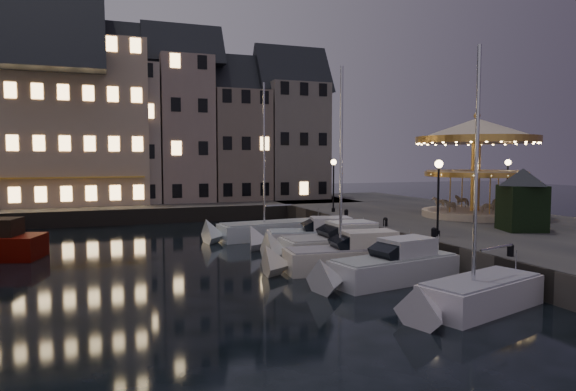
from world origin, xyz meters
name	(u,v)px	position (x,y,z in m)	size (l,w,h in m)	color
ground	(325,273)	(0.00, 0.00, 0.00)	(160.00, 160.00, 0.00)	black
quay_east	(476,230)	(14.00, 6.00, 0.65)	(16.00, 56.00, 1.30)	#474442
quay_north	(126,210)	(-8.00, 28.00, 0.65)	(44.00, 12.00, 1.30)	#474442
quaywall_e	(373,236)	(6.00, 6.00, 0.65)	(0.15, 44.00, 1.30)	#47423A
quaywall_n	(154,216)	(-6.00, 22.00, 0.65)	(48.00, 0.15, 1.30)	#47423A
streetlamp_b	(438,187)	(7.20, 1.00, 4.02)	(0.44, 0.44, 4.17)	black
streetlamp_c	(334,178)	(7.20, 14.50, 4.02)	(0.44, 0.44, 4.17)	black
streetlamp_d	(508,179)	(18.50, 8.00, 4.02)	(0.44, 0.44, 4.17)	black
bollard_a	(510,249)	(6.60, -5.00, 1.60)	(0.30, 0.30, 0.57)	black
bollard_b	(434,232)	(6.60, 0.50, 1.60)	(0.30, 0.30, 0.57)	black
bollard_c	(385,221)	(6.60, 5.50, 1.60)	(0.30, 0.30, 0.57)	black
bollard_d	(346,213)	(6.60, 11.00, 1.60)	(0.30, 0.30, 0.57)	black
townhouse_nb	(55,129)	(-14.05, 30.00, 8.28)	(6.16, 8.00, 13.80)	slate
townhouse_nc	(123,125)	(-8.00, 30.00, 8.78)	(6.82, 8.00, 14.80)	#AB998C
townhouse_nd	(183,121)	(-2.25, 30.00, 9.28)	(5.50, 8.00, 15.80)	gray
townhouse_ne	(236,137)	(3.20, 30.00, 7.78)	(6.16, 8.00, 12.80)	gray
townhouse_nf	(290,133)	(9.25, 30.00, 8.28)	(6.82, 8.00, 13.80)	gray
hotel_corner	(55,113)	(-14.00, 30.00, 9.78)	(17.60, 9.00, 16.80)	#CDB296
motorboat_a	(472,298)	(2.42, -7.62, 0.54)	(6.33, 3.62, 10.46)	silver
motorboat_b	(388,269)	(1.81, -2.81, 0.64)	(7.23, 3.24, 2.15)	silver
motorboat_c	(346,257)	(1.16, 0.09, 0.68)	(7.93, 2.65, 10.48)	beige
motorboat_d	(332,246)	(2.07, 3.61, 0.64)	(7.58, 2.53, 2.15)	silver
motorboat_e	(312,239)	(1.97, 6.35, 0.64)	(7.38, 3.59, 2.15)	silver
motorboat_f	(267,231)	(0.56, 11.07, 0.53)	(8.90, 3.19, 11.76)	silver
carousel	(476,148)	(15.51, 7.94, 6.28)	(8.64, 8.64, 7.56)	beige
ticket_kiosk	(523,189)	(13.10, 1.03, 3.78)	(3.56, 3.56, 4.17)	black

